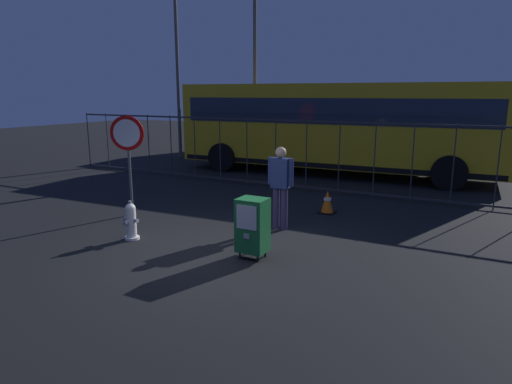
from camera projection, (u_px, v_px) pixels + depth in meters
name	position (u px, v px, depth m)	size (l,w,h in m)	color
ground_plane	(208.00, 255.00, 7.69)	(60.00, 60.00, 0.00)	black
fire_hydrant	(131.00, 221.00, 8.45)	(0.33, 0.32, 0.75)	silver
newspaper_box_primary	(253.00, 225.00, 7.45)	(0.48, 0.42, 1.02)	black
stop_sign	(128.00, 145.00, 9.87)	(0.71, 0.31, 2.23)	#4C4F54
pedestrian	(280.00, 183.00, 9.00)	(0.55, 0.22, 1.67)	#382D51
traffic_cone	(327.00, 202.00, 10.33)	(0.36, 0.36, 0.53)	black
fence_barrier	(322.00, 156.00, 12.35)	(18.03, 0.04, 2.00)	#2D2D33
bus_near	(336.00, 123.00, 15.07)	(10.60, 3.14, 3.00)	gold
bus_far	(322.00, 117.00, 19.36)	(10.61, 3.20, 3.00)	gold
street_light_near_left	(255.00, 58.00, 16.14)	(0.32, 0.32, 6.77)	#4C4F54
street_light_near_right	(177.00, 51.00, 18.37)	(0.32, 0.32, 7.62)	#4C4F54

